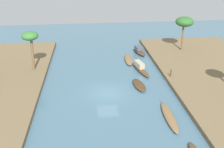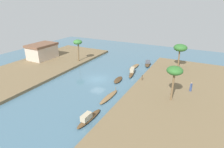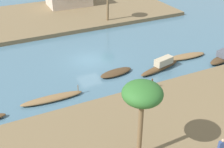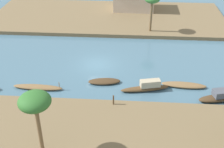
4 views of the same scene
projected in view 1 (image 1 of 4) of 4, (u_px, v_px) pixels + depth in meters
The scene contains 9 objects.
river_water at pixel (107, 93), 28.70m from camera, with size 68.35×68.35×0.00m, color #476B7F.
sampan_downstream_large at pixel (139, 85), 30.10m from camera, with size 3.58×1.64×0.42m.
sampan_open_hull at pixel (128, 59), 37.72m from camera, with size 4.76×1.46×0.41m.
sampan_upstream_small at pixel (169, 117), 24.12m from camera, with size 5.30×1.13×0.95m.
sampan_near_left_bank at pixel (139, 51), 40.45m from camera, with size 3.76×1.95×1.17m.
sampan_with_tall_canopy at pixel (140, 68), 34.16m from camera, with size 5.15×1.96×1.20m.
mooring_post at pixel (171, 73), 31.33m from camera, with size 0.14×0.14×0.98m, color #4C3823.
palm_tree_left_far at pixel (184, 22), 38.69m from camera, with size 2.82×2.82×5.48m.
palm_tree_right_tall at pixel (30, 37), 31.59m from camera, with size 2.14×2.14×5.33m.
Camera 1 is at (-24.88, 2.11, 14.33)m, focal length 39.34 mm.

